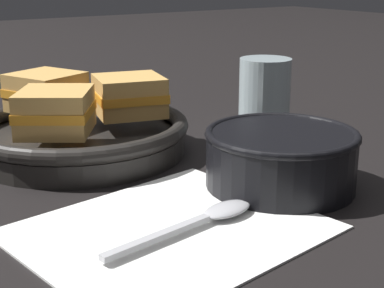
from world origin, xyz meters
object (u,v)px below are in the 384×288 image
Objects in this scene: sandwich_far_left at (46,92)px; drinking_glass at (265,94)px; spoon at (210,216)px; sandwich_near_right at (130,96)px; soup_bowl at (281,155)px; skillet at (80,135)px; sandwich_near_left at (55,112)px.

sandwich_far_left is 0.29m from drinking_glass.
sandwich_near_right reaches higher than spoon.
soup_bowl is 1.49× the size of sandwich_far_left.
sandwich_far_left reaches higher than soup_bowl.
spoon is (-0.11, -0.03, -0.03)m from soup_bowl.
sandwich_near_right reaches higher than skillet.
sandwich_near_left and sandwich_near_right have the same top height.
spoon is at bearing -88.08° from skillet.
soup_bowl is 0.24m from sandwich_near_left.
spoon is 0.22m from sandwich_near_left.
drinking_glass is at bearing -19.41° from sandwich_far_left.
sandwich_near_right is (0.05, 0.23, 0.06)m from spoon.
spoon is 1.49× the size of sandwich_near_left.
soup_bowl is at bearing -61.17° from skillet.
soup_bowl is 1.42× the size of sandwich_near_left.
sandwich_far_left is at bearing 160.59° from drinking_glass.
sandwich_near_left and sandwich_far_left have the same top height.
sandwich_near_left is 1.13× the size of sandwich_near_right.
skillet is (-0.12, 0.22, -0.01)m from soup_bowl.
skillet is 0.08m from sandwich_near_right.
spoon is 0.25m from sandwich_near_right.
soup_bowl is 1.59× the size of drinking_glass.
sandwich_near_right is (0.10, 0.03, 0.00)m from sandwich_near_left.
skillet is at bearing 172.16° from drinking_glass.
soup_bowl reaches higher than skillet.
drinking_glass is at bearing 31.83° from spoon.
sandwich_near_right is at bearing 174.61° from drinking_glass.
sandwich_near_right is at bearing 106.60° from soup_bowl.
sandwich_near_left reaches higher than soup_bowl.
drinking_glass reaches higher than skillet.
soup_bowl is at bearing -73.40° from sandwich_near_right.
spoon is 1.68× the size of drinking_glass.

